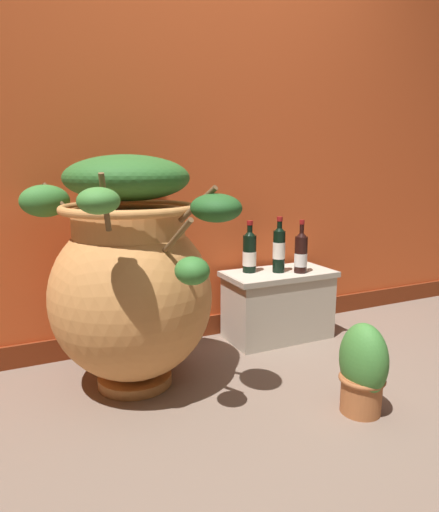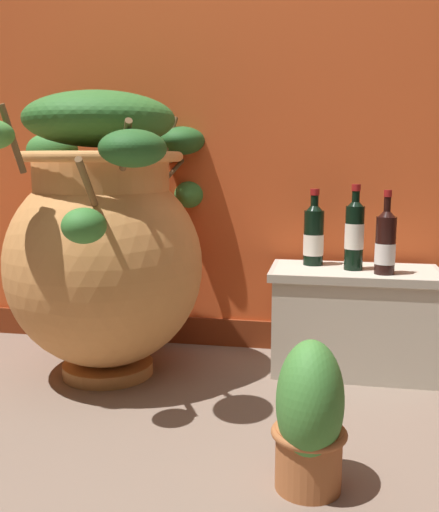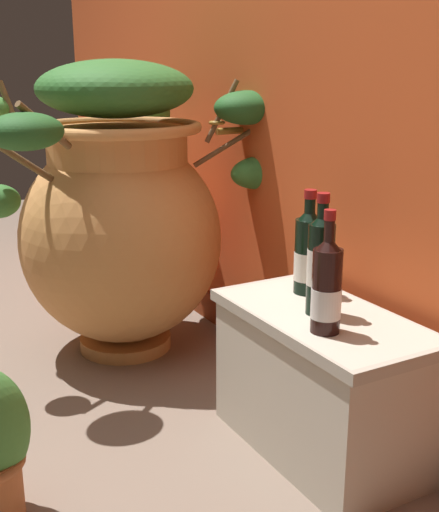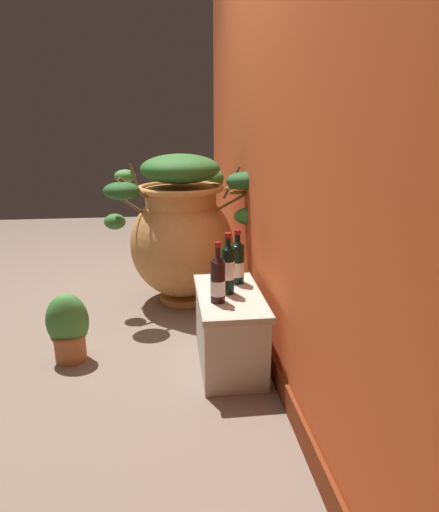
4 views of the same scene
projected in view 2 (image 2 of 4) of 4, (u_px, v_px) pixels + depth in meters
ground_plane at (174, 486)px, 1.44m from camera, size 7.00×7.00×0.00m
back_wall at (246, 36)px, 2.38m from camera, size 4.40×0.33×2.60m
terracotta_urn at (105, 239)px, 2.10m from camera, size 0.78×1.06×1.03m
stone_ledge at (353, 317)px, 2.18m from camera, size 0.62×0.32×0.39m
wine_bottle_left at (386, 242)px, 2.05m from camera, size 0.07×0.07×0.30m
wine_bottle_middle at (354, 232)px, 2.12m from camera, size 0.07×0.07×0.31m
wine_bottle_right at (314, 234)px, 2.22m from camera, size 0.08×0.08×0.29m
potted_shrub at (310, 418)px, 1.40m from camera, size 0.19×0.22×0.38m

